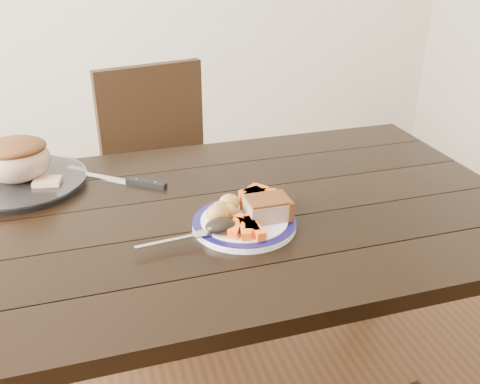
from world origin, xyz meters
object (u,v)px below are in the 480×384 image
object	(u,v)px
dinner_plate	(244,224)
roast_joint	(16,160)
pork_slice	(267,209)
carving_knife	(134,181)
dining_table	(208,242)
chair_far	(165,175)
fork	(180,239)
serving_platter	(20,183)

from	to	relation	value
dinner_plate	roast_joint	size ratio (longest dim) A/B	1.35
pork_slice	carving_knife	xyz separation A→B (m)	(-0.28, 0.32, -0.04)
dining_table	pork_slice	bearing A→B (deg)	-41.82
dining_table	roast_joint	bearing A→B (deg)	147.88
dinner_plate	roast_joint	distance (m)	0.66
chair_far	pork_slice	distance (m)	0.89
roast_joint	carving_knife	distance (m)	0.32
dining_table	dinner_plate	size ratio (longest dim) A/B	6.53
fork	dining_table	bearing A→B (deg)	50.76
serving_platter	pork_slice	size ratio (longest dim) A/B	3.56
fork	pork_slice	bearing A→B (deg)	4.17
pork_slice	dining_table	bearing A→B (deg)	138.18
chair_far	dining_table	bearing A→B (deg)	77.72
dining_table	fork	bearing A→B (deg)	-123.12
pork_slice	carving_knife	bearing A→B (deg)	130.80
dining_table	chair_far	world-z (taller)	chair_far
carving_knife	chair_far	bearing A→B (deg)	110.89
dining_table	carving_knife	world-z (taller)	carving_knife
fork	serving_platter	bearing A→B (deg)	123.71
dining_table	roast_joint	world-z (taller)	roast_joint
dining_table	dinner_plate	bearing A→B (deg)	-57.48
dining_table	roast_joint	xyz separation A→B (m)	(-0.46, 0.29, 0.17)
chair_far	serving_platter	distance (m)	0.69
dining_table	serving_platter	bearing A→B (deg)	147.88
carving_knife	dinner_plate	bearing A→B (deg)	-16.78
roast_joint	carving_knife	size ratio (longest dim) A/B	0.69
chair_far	dinner_plate	size ratio (longest dim) A/B	3.78
chair_far	dinner_plate	world-z (taller)	chair_far
chair_far	serving_platter	world-z (taller)	chair_far
roast_joint	dinner_plate	bearing A→B (deg)	-36.71
serving_platter	roast_joint	xyz separation A→B (m)	(0.00, 0.00, 0.07)
dinner_plate	roast_joint	xyz separation A→B (m)	(-0.52, 0.39, 0.07)
serving_platter	fork	bearing A→B (deg)	-50.17
serving_platter	roast_joint	size ratio (longest dim) A/B	1.92
dining_table	fork	world-z (taller)	fork
dinner_plate	roast_joint	world-z (taller)	roast_joint
roast_joint	chair_far	bearing A→B (deg)	44.12
chair_far	pork_slice	bearing A→B (deg)	85.88
chair_far	pork_slice	xyz separation A→B (m)	(0.12, -0.84, 0.27)
pork_slice	roast_joint	xyz separation A→B (m)	(-0.58, 0.40, 0.03)
dining_table	fork	distance (m)	0.21
serving_platter	roast_joint	bearing A→B (deg)	0.00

